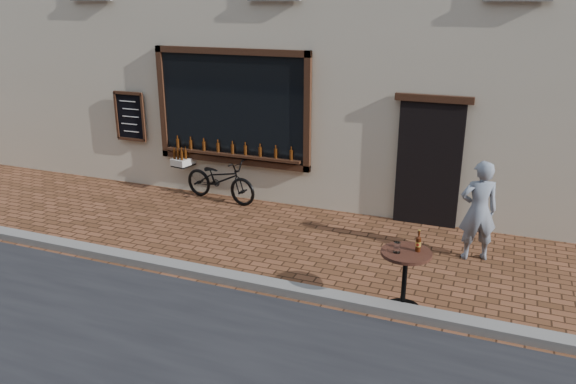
% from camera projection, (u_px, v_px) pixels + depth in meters
% --- Properties ---
extents(ground, '(90.00, 90.00, 0.00)m').
position_uv_depth(ground, '(245.00, 292.00, 7.74)').
color(ground, '#502E19').
rests_on(ground, ground).
extents(kerb, '(90.00, 0.25, 0.12)m').
position_uv_depth(kerb, '(251.00, 282.00, 7.90)').
color(kerb, slate).
rests_on(kerb, ground).
extents(cargo_bicycle, '(1.99, 0.87, 0.94)m').
position_uv_depth(cargo_bicycle, '(219.00, 179.00, 11.15)').
color(cargo_bicycle, black).
rests_on(cargo_bicycle, ground).
extents(bistro_table, '(0.64, 0.64, 1.11)m').
position_uv_depth(bistro_table, '(405.00, 269.00, 7.12)').
color(bistro_table, black).
rests_on(bistro_table, ground).
extents(pedestrian, '(0.67, 0.56, 1.58)m').
position_uv_depth(pedestrian, '(478.00, 211.00, 8.51)').
color(pedestrian, slate).
rests_on(pedestrian, ground).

